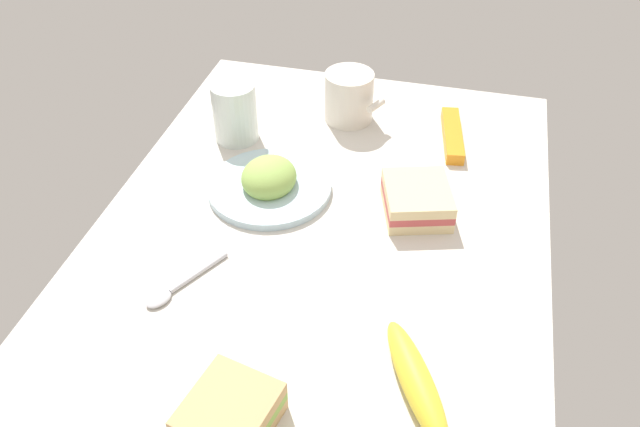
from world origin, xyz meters
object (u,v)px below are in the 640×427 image
coffee_mug_black (349,96)px  sandwich_side (417,200)px  sandwich_main (230,415)px  spoon (175,288)px  plate_of_food (269,182)px  banana (416,381)px  glass_of_milk (235,114)px  snack_bar (452,135)px

coffee_mug_black → sandwich_side: coffee_mug_black is taller
sandwich_main → coffee_mug_black: bearing=0.6°
sandwich_main → spoon: size_ratio=0.92×
plate_of_food → spoon: bearing=166.0°
sandwich_side → spoon: sandwich_side is taller
sandwich_main → banana: (9.17, -18.42, -0.45)cm
coffee_mug_black → glass_of_milk: 20.04cm
glass_of_milk → banana: 56.14cm
coffee_mug_black → glass_of_milk: bearing=121.3°
sandwich_side → spoon: size_ratio=1.03×
plate_of_food → spoon: plate_of_food is taller
sandwich_side → snack_bar: sandwich_side is taller
plate_of_food → sandwich_main: size_ratio=1.69×
plate_of_food → snack_bar: bearing=-51.6°
banana → spoon: 33.08cm
spoon → banana: bearing=-103.3°
banana → snack_bar: 50.85cm
banana → snack_bar: banana is taller
spoon → snack_bar: bearing=-36.1°
snack_bar → plate_of_food: bearing=119.2°
plate_of_food → coffee_mug_black: bearing=-18.0°
sandwich_side → glass_of_milk: bearing=69.4°
sandwich_main → sandwich_side: (39.96, -14.33, -0.00)cm
sandwich_main → snack_bar: bearing=-16.5°
banana → spoon: banana is taller
banana → sandwich_side: bearing=7.6°
coffee_mug_black → sandwich_main: coffee_mug_black is taller
plate_of_food → sandwich_main: plate_of_food is taller
sandwich_side → snack_bar: 20.38cm
sandwich_main → glass_of_milk: bearing=18.9°
plate_of_food → spoon: 23.47cm
coffee_mug_black → spoon: size_ratio=0.88×
banana → coffee_mug_black: bearing=19.7°
spoon → coffee_mug_black: bearing=-16.0°
coffee_mug_black → spoon: (-45.63, 13.10, -4.14)cm
coffee_mug_black → snack_bar: coffee_mug_black is taller
glass_of_milk → sandwich_main: bearing=-161.1°
plate_of_food → banana: 40.30cm
coffee_mug_black → spoon: bearing=164.0°
plate_of_food → snack_bar: size_ratio=1.30×
sandwich_side → snack_bar: (20.05, -3.45, -1.20)cm
plate_of_food → sandwich_side: 22.42cm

